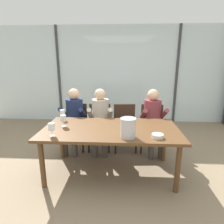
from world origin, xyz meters
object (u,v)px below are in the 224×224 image
person_navy_polo (74,116)px  wine_glass_near_bucket (63,113)px  chair_left_of_center (100,123)px  person_maroon_top (153,117)px  dining_table (111,133)px  chair_near_curtain (76,122)px  chair_right_of_center (152,124)px  ice_bucket_primary (128,128)px  person_beige_jumper (100,116)px  chair_center (125,123)px  wine_glass_center_pour (63,119)px  tasting_bowl (158,136)px  wine_glass_by_left_taster (51,127)px

person_navy_polo → wine_glass_near_bucket: size_ratio=6.79×
chair_left_of_center → person_maroon_top: person_maroon_top is taller
dining_table → chair_near_curtain: bearing=129.3°
chair_left_of_center → chair_right_of_center: same height
dining_table → chair_near_curtain: size_ratio=2.30×
ice_bucket_primary → person_beige_jumper: bearing=113.5°
chair_center → wine_glass_center_pour: bearing=-141.4°
wine_glass_near_bucket → dining_table: bearing=-23.4°
dining_table → tasting_bowl: bearing=-28.0°
person_navy_polo → ice_bucket_primary: bearing=-46.2°
person_maroon_top → ice_bucket_primary: size_ratio=4.55×
dining_table → person_beige_jumper: person_beige_jumper is taller
dining_table → person_navy_polo: person_navy_polo is taller
person_beige_jumper → person_maroon_top: same height
person_beige_jumper → wine_glass_center_pour: size_ratio=6.79×
chair_near_curtain → chair_left_of_center: 0.48m
tasting_bowl → wine_glass_center_pour: wine_glass_center_pour is taller
dining_table → chair_center: bearing=76.6°
chair_center → ice_bucket_primary: (0.03, -1.25, 0.36)m
chair_center → wine_glass_center_pour: (-0.93, -0.88, 0.35)m
chair_center → person_navy_polo: person_navy_polo is taller
person_maroon_top → wine_glass_center_pour: size_ratio=6.79×
person_beige_jumper → chair_right_of_center: bearing=2.8°
dining_table → ice_bucket_primary: ice_bucket_primary is taller
chair_center → person_navy_polo: 0.99m
person_navy_polo → tasting_bowl: 1.78m
ice_bucket_primary → wine_glass_center_pour: bearing=158.5°
chair_right_of_center → person_maroon_top: (0.00, -0.12, 0.17)m
chair_left_of_center → ice_bucket_primary: bearing=-69.9°
chair_center → tasting_bowl: (0.41, -1.24, 0.25)m
person_navy_polo → wine_glass_near_bucket: person_navy_polo is taller
wine_glass_by_left_taster → person_beige_jumper: bearing=66.1°
person_navy_polo → dining_table: bearing=-44.0°
chair_right_of_center → person_beige_jumper: person_beige_jumper is taller
wine_glass_center_pour → ice_bucket_primary: bearing=-21.5°
chair_right_of_center → person_navy_polo: size_ratio=0.73×
chair_near_curtain → dining_table: bearing=-50.5°
wine_glass_near_bucket → wine_glass_center_pour: size_ratio=1.00×
person_beige_jumper → ice_bucket_primary: size_ratio=4.55×
chair_left_of_center → wine_glass_center_pour: 1.05m
person_maroon_top → chair_left_of_center: bearing=167.0°
wine_glass_near_bucket → person_navy_polo: bearing=81.1°
chair_center → wine_glass_by_left_taster: 1.62m
chair_near_curtain → wine_glass_center_pour: size_ratio=4.95×
chair_center → dining_table: bearing=-108.2°
chair_right_of_center → person_maroon_top: size_ratio=0.73×
person_navy_polo → ice_bucket_primary: person_navy_polo is taller
chair_near_curtain → wine_glass_by_left_taster: (0.01, -1.27, 0.35)m
wine_glass_by_left_taster → chair_near_curtain: bearing=90.3°
chair_center → wine_glass_by_left_taster: wine_glass_by_left_taster is taller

